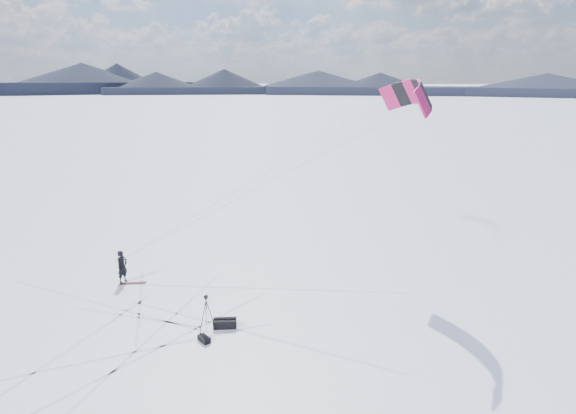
# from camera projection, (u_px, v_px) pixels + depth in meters

# --- Properties ---
(ground) EXTENTS (1800.00, 1800.00, 0.00)m
(ground) POSITION_uv_depth(u_px,v_px,m) (166.00, 319.00, 21.24)
(ground) COLOR white
(horizon_hills) EXTENTS (704.00, 704.42, 9.66)m
(horizon_hills) POSITION_uv_depth(u_px,v_px,m) (160.00, 230.00, 20.16)
(horizon_hills) COLOR black
(horizon_hills) RESTS_ON ground
(snow_tracks) EXTENTS (17.62, 14.39, 0.01)m
(snow_tracks) POSITION_uv_depth(u_px,v_px,m) (148.00, 327.00, 20.58)
(snow_tracks) COLOR #ABB7D2
(snow_tracks) RESTS_ON ground
(snowkiter) EXTENTS (0.62, 0.74, 1.73)m
(snowkiter) POSITION_uv_depth(u_px,v_px,m) (124.00, 282.00, 25.07)
(snowkiter) COLOR black
(snowkiter) RESTS_ON ground
(snowboard) EXTENTS (1.35, 0.51, 0.04)m
(snowboard) POSITION_uv_depth(u_px,v_px,m) (133.00, 283.00, 24.91)
(snowboard) COLOR maroon
(snowboard) RESTS_ON ground
(tripod) EXTENTS (0.67, 0.72, 1.56)m
(tripod) POSITION_uv_depth(u_px,v_px,m) (206.00, 308.00, 20.11)
(tripod) COLOR black
(tripod) RESTS_ON ground
(gear_bag_a) EXTENTS (1.02, 0.58, 0.44)m
(gear_bag_a) POSITION_uv_depth(u_px,v_px,m) (225.00, 323.00, 20.49)
(gear_bag_a) COLOR black
(gear_bag_a) RESTS_ON ground
(gear_bag_b) EXTENTS (0.63, 0.63, 0.27)m
(gear_bag_b) POSITION_uv_depth(u_px,v_px,m) (204.00, 339.00, 19.39)
(gear_bag_b) COLOR black
(gear_bag_b) RESTS_ON ground
(power_kite) EXTENTS (15.73, 5.58, 9.04)m
(power_kite) POSITION_uv_depth(u_px,v_px,m) (410.00, 96.00, 24.06)
(power_kite) COLOR #CA1761
(power_kite) RESTS_ON ground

